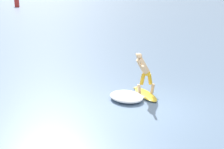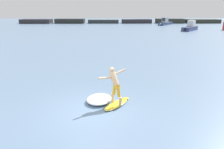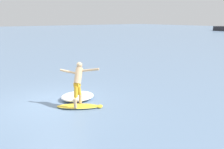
% 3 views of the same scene
% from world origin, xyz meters
% --- Properties ---
extents(ground_plane, '(200.00, 200.00, 0.00)m').
position_xyz_m(ground_plane, '(0.00, 0.00, 0.00)').
color(ground_plane, slate).
extents(surfboard, '(1.49, 1.76, 0.23)m').
position_xyz_m(surfboard, '(1.12, 0.68, 0.05)').
color(surfboard, yellow).
rests_on(surfboard, ground).
extents(surfer, '(1.32, 1.13, 1.71)m').
position_xyz_m(surfer, '(1.02, 0.76, 1.11)').
color(surfer, '#D6AE7E').
rests_on(surfer, surfboard).
extents(wave_foam_at_tail, '(1.53, 1.70, 0.27)m').
position_xyz_m(wave_foam_at_tail, '(0.28, 1.07, 0.14)').
color(wave_foam_at_tail, white).
rests_on(wave_foam_at_tail, ground).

